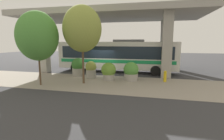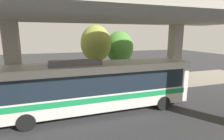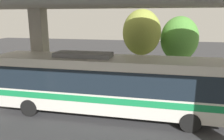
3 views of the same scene
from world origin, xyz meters
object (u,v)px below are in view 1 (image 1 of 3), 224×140
object	(u,v)px
planter_front	(78,67)
planter_back	(91,69)
street_tree_far	(38,36)
fire_hydrant	(165,76)
planter_extra	(109,71)
planter_middle	(131,72)
bus	(117,55)
street_tree_near	(82,29)

from	to	relation	value
planter_front	planter_back	distance (m)	1.71
planter_back	street_tree_far	xyz separation A→B (m)	(-3.52, 2.87, 2.97)
fire_hydrant	street_tree_far	xyz separation A→B (m)	(-3.47, 9.52, 3.30)
planter_back	planter_extra	world-z (taller)	planter_back
fire_hydrant	planter_middle	distance (m)	2.88
bus	street_tree_far	bearing A→B (deg)	148.67
fire_hydrant	planter_middle	world-z (taller)	planter_middle
bus	planter_middle	world-z (taller)	bus
fire_hydrant	street_tree_near	bearing A→B (deg)	108.03
planter_middle	planter_back	world-z (taller)	planter_middle
bus	planter_back	xyz separation A→B (m)	(-3.92, 1.66, -1.14)
bus	planter_front	world-z (taller)	bus
bus	planter_extra	size ratio (longest dim) A/B	8.23
planter_middle	street_tree_far	xyz separation A→B (m)	(-3.31, 6.66, 2.99)
planter_middle	planter_back	xyz separation A→B (m)	(0.21, 3.79, 0.02)
bus	planter_extra	xyz separation A→B (m)	(-4.45, -0.19, -1.16)
planter_back	street_tree_near	distance (m)	4.16
fire_hydrant	planter_back	size ratio (longest dim) A/B	0.61
planter_middle	street_tree_near	xyz separation A→B (m)	(-1.95, 3.62, 3.57)
planter_extra	planter_back	bearing A→B (deg)	73.85
fire_hydrant	planter_extra	distance (m)	4.83
fire_hydrant	planter_front	world-z (taller)	planter_front
planter_front	street_tree_far	world-z (taller)	street_tree_far
planter_front	street_tree_far	bearing A→B (deg)	162.79
planter_back	street_tree_near	world-z (taller)	street_tree_near
planter_back	street_tree_far	size ratio (longest dim) A/B	0.28
planter_front	planter_extra	distance (m)	3.63
planter_back	planter_extra	bearing A→B (deg)	-106.15
planter_extra	street_tree_far	xyz separation A→B (m)	(-2.99, 4.72, 3.00)
planter_extra	street_tree_near	bearing A→B (deg)	134.06
planter_back	planter_front	bearing A→B (deg)	67.55
planter_middle	planter_extra	world-z (taller)	planter_middle
planter_front	street_tree_near	xyz separation A→B (m)	(-2.81, -1.74, 3.47)
planter_front	street_tree_near	distance (m)	4.79
fire_hydrant	planter_back	distance (m)	6.65
planter_front	bus	bearing A→B (deg)	-44.73
fire_hydrant	planter_back	xyz separation A→B (m)	(0.05, 6.65, 0.32)
planter_front	planter_back	size ratio (longest dim) A/B	1.13
planter_front	street_tree_far	distance (m)	5.24
planter_back	planter_middle	bearing A→B (deg)	-93.15
bus	planter_back	bearing A→B (deg)	157.11
planter_back	bus	bearing A→B (deg)	-22.89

